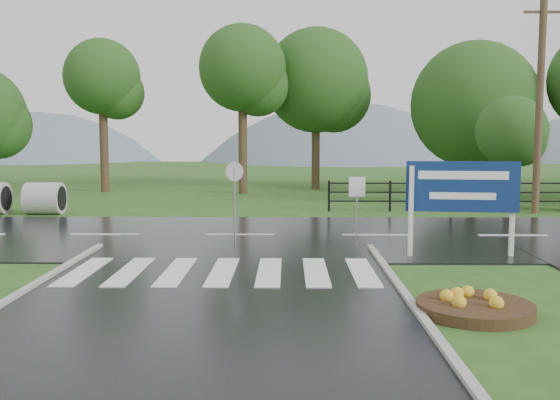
{
  "coord_description": "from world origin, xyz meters",
  "views": [
    {
      "loc": [
        1.39,
        -8.13,
        3.0
      ],
      "look_at": [
        1.22,
        6.0,
        1.5
      ],
      "focal_mm": 40.0,
      "sensor_mm": 36.0,
      "label": 1
    }
  ],
  "objects": [
    {
      "name": "fence_west",
      "position": [
        7.75,
        16.0,
        0.72
      ],
      "size": [
        9.58,
        0.08,
        1.2
      ],
      "color": "black",
      "rests_on": "ground"
    },
    {
      "name": "reg_sign_round",
      "position": [
        -0.05,
        8.73,
        1.42
      ],
      "size": [
        0.5,
        0.2,
        2.25
      ],
      "color": "#939399",
      "rests_on": "ground"
    },
    {
      "name": "ground",
      "position": [
        0.0,
        0.0,
        0.0
      ],
      "size": [
        120.0,
        120.0,
        0.0
      ],
      "primitive_type": "plane",
      "color": "#29531B",
      "rests_on": "ground"
    },
    {
      "name": "estate_billboard",
      "position": [
        5.62,
        6.93,
        1.61
      ],
      "size": [
        2.67,
        0.37,
        2.35
      ],
      "color": "silver",
      "rests_on": "ground"
    },
    {
      "name": "entrance_tree_left",
      "position": [
        10.52,
        17.5,
        3.08
      ],
      "size": [
        2.88,
        2.88,
        4.56
      ],
      "color": "#3D2B1C",
      "rests_on": "ground"
    },
    {
      "name": "reg_sign_small",
      "position": [
        3.19,
        7.97,
        1.37
      ],
      "size": [
        0.42,
        0.07,
        1.9
      ],
      "color": "#939399",
      "rests_on": "ground"
    },
    {
      "name": "hills",
      "position": [
        3.49,
        65.0,
        -15.54
      ],
      "size": [
        102.0,
        48.0,
        48.0
      ],
      "color": "slate",
      "rests_on": "ground"
    },
    {
      "name": "treeline",
      "position": [
        1.0,
        24.0,
        0.0
      ],
      "size": [
        83.2,
        5.2,
        10.0
      ],
      "color": "#1D4716",
      "rests_on": "ground"
    },
    {
      "name": "main_road",
      "position": [
        0.0,
        10.0,
        0.0
      ],
      "size": [
        90.0,
        8.0,
        0.04
      ],
      "primitive_type": "cube",
      "color": "black",
      "rests_on": "ground"
    },
    {
      "name": "utility_pole_east",
      "position": [
        10.8,
        15.5,
        4.12
      ],
      "size": [
        1.44,
        0.27,
        8.1
      ],
      "color": "#473523",
      "rests_on": "ground"
    },
    {
      "name": "flower_bed",
      "position": [
        4.53,
        2.09,
        0.14
      ],
      "size": [
        1.94,
        1.94,
        0.39
      ],
      "color": "#332111",
      "rests_on": "ground"
    },
    {
      "name": "crosswalk",
      "position": [
        0.0,
        5.0,
        0.06
      ],
      "size": [
        6.5,
        2.8,
        0.02
      ],
      "color": "silver",
      "rests_on": "ground"
    }
  ]
}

